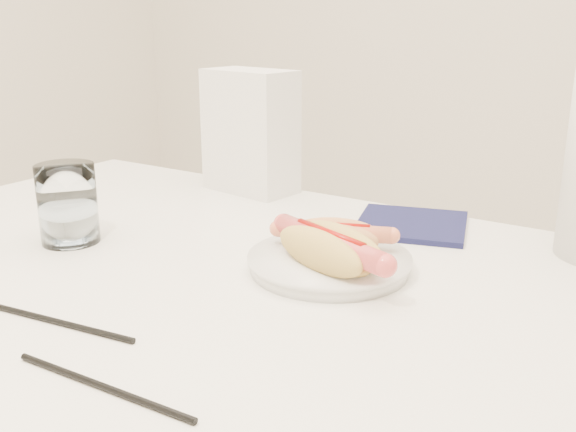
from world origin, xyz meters
The scene contains 9 objects.
table centered at (0.00, 0.00, 0.69)m, with size 1.20×0.80×0.75m.
plate centered at (0.14, 0.08, 0.76)m, with size 0.20×0.20×0.02m, color white.
hotdog_left centered at (0.13, 0.11, 0.79)m, with size 0.15×0.10×0.04m.
hotdog_right centered at (0.15, 0.05, 0.79)m, with size 0.19×0.12×0.05m.
water_glass centered at (-0.23, -0.03, 0.81)m, with size 0.08×0.08×0.11m, color white.
chopstick_near centered at (-0.03, -0.21, 0.75)m, with size 0.01×0.01×0.21m, color black.
chopstick_far centered at (0.11, -0.27, 0.75)m, with size 0.01×0.01×0.21m, color black.
napkin_box centered at (-0.18, 0.35, 0.86)m, with size 0.17×0.09×0.22m, color silver.
navy_napkin centered at (0.16, 0.31, 0.75)m, with size 0.16×0.16×0.01m, color #12143A.
Camera 1 is at (0.52, -0.61, 1.07)m, focal length 40.89 mm.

